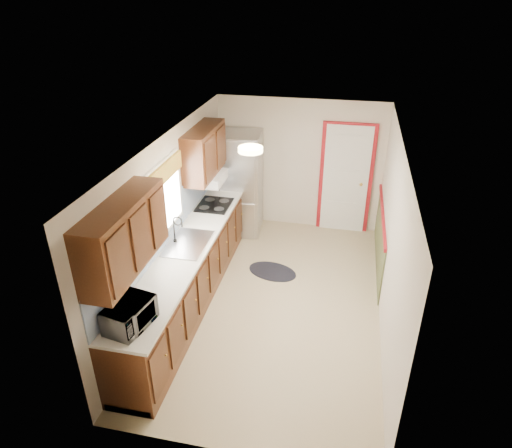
% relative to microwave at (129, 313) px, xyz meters
% --- Properties ---
extents(room_shell, '(3.20, 5.20, 2.52)m').
position_rel_microwave_xyz_m(room_shell, '(1.20, 1.95, 0.08)').
color(room_shell, tan).
rests_on(room_shell, ground).
extents(kitchen_run, '(0.63, 4.00, 2.20)m').
position_rel_microwave_xyz_m(kitchen_run, '(-0.04, 1.66, -0.31)').
color(kitchen_run, '#3E1D0E').
rests_on(kitchen_run, ground).
extents(back_wall_trim, '(1.12, 2.30, 2.08)m').
position_rel_microwave_xyz_m(back_wall_trim, '(2.19, 4.16, -0.23)').
color(back_wall_trim, maroon).
rests_on(back_wall_trim, ground).
extents(ceiling_fixture, '(0.30, 0.30, 0.06)m').
position_rel_microwave_xyz_m(ceiling_fixture, '(0.90, 1.75, 1.24)').
color(ceiling_fixture, '#FFD88C').
rests_on(ceiling_fixture, room_shell).
extents(microwave, '(0.39, 0.57, 0.36)m').
position_rel_microwave_xyz_m(microwave, '(0.00, 0.00, 0.00)').
color(microwave, white).
rests_on(microwave, kitchen_run).
extents(refrigerator, '(0.83, 0.80, 1.86)m').
position_rel_microwave_xyz_m(refrigerator, '(0.18, 4.00, -0.19)').
color(refrigerator, '#B7B7BC').
rests_on(refrigerator, ground).
extents(rug, '(0.91, 0.71, 0.01)m').
position_rel_microwave_xyz_m(rug, '(1.04, 2.69, -1.11)').
color(rug, black).
rests_on(rug, ground).
extents(cooktop, '(0.51, 0.62, 0.02)m').
position_rel_microwave_xyz_m(cooktop, '(0.01, 3.01, -0.17)').
color(cooktop, black).
rests_on(cooktop, kitchen_run).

